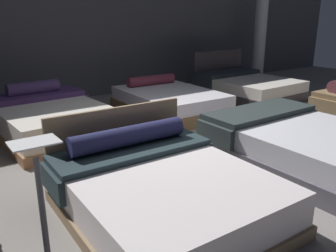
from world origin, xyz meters
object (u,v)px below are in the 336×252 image
bed_2 (301,144)px  bed_5 (50,119)px  bed_1 (162,190)px  bed_6 (169,102)px  price_sign (45,235)px  bed_7 (246,87)px  support_pillar (262,15)px

bed_2 → bed_5: (-2.19, 2.86, 0.01)m
bed_1 → bed_6: (2.09, 2.80, -0.02)m
bed_6 → price_sign: bearing=-134.2°
bed_7 → support_pillar: 2.70m
bed_2 → bed_6: (0.01, 2.81, -0.02)m
bed_5 → bed_6: bearing=-4.3°
bed_5 → bed_7: 4.39m
bed_5 → bed_7: bed_7 is taller
bed_6 → price_sign: size_ratio=1.99×
bed_6 → bed_7: bearing=4.8°
bed_6 → support_pillar: support_pillar is taller
bed_1 → support_pillar: 7.56m
bed_2 → bed_7: bed_7 is taller
bed_7 → price_sign: (-5.42, -3.23, 0.17)m
bed_1 → bed_6: bearing=54.5°
price_sign → bed_7: bearing=30.8°
support_pillar → bed_7: bearing=-145.1°
support_pillar → bed_5: bearing=-167.9°
price_sign → support_pillar: (7.25, 4.51, 1.35)m
price_sign → bed_5: bearing=72.0°
bed_2 → bed_5: 3.60m
support_pillar → bed_2: bearing=-133.9°
bed_1 → support_pillar: size_ratio=0.56×
bed_2 → support_pillar: bearing=46.2°
bed_1 → bed_5: size_ratio=0.94×
bed_1 → bed_2: bed_1 is taller
support_pillar → price_sign: bearing=-148.1°
bed_6 → bed_5: bearing=-179.6°
bed_1 → bed_7: (4.29, 2.91, -0.01)m
bed_6 → price_sign: (-3.22, -3.12, 0.18)m
bed_6 → support_pillar: (4.02, 1.39, 1.53)m
bed_6 → support_pillar: size_ratio=0.59×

